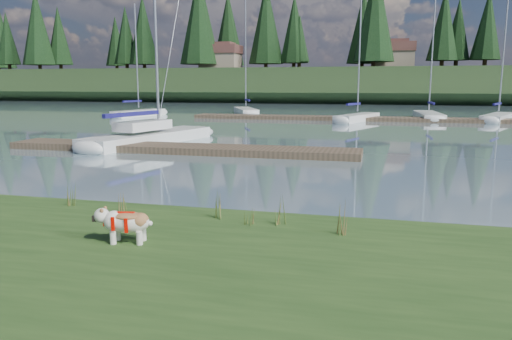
# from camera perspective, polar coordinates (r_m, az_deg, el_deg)

# --- Properties ---
(ground) EXTENTS (200.00, 200.00, 0.00)m
(ground) POSITION_cam_1_polar(r_m,az_deg,el_deg) (41.82, 7.74, 5.70)
(ground) COLOR #77929E
(ground) RESTS_ON ground
(bank) EXTENTS (60.00, 9.00, 0.35)m
(bank) POSITION_cam_1_polar(r_m,az_deg,el_deg) (7.77, -25.53, -12.63)
(bank) COLOR #2D4B1C
(bank) RESTS_ON ground
(ridge) EXTENTS (200.00, 20.00, 5.00)m
(ridge) POSITION_cam_1_polar(r_m,az_deg,el_deg) (84.58, 11.20, 9.40)
(ridge) COLOR #1F3118
(ridge) RESTS_ON ground
(bulldog) EXTENTS (1.00, 0.52, 0.59)m
(bulldog) POSITION_cam_1_polar(r_m,az_deg,el_deg) (8.75, -14.66, -5.69)
(bulldog) COLOR silver
(bulldog) RESTS_ON bank
(sailboat_main) EXTENTS (4.00, 9.45, 13.31)m
(sailboat_main) POSITION_cam_1_polar(r_m,az_deg,el_deg) (26.23, -11.10, 4.05)
(sailboat_main) COLOR silver
(sailboat_main) RESTS_ON ground
(dock_near) EXTENTS (16.00, 2.00, 0.30)m
(dock_near) POSITION_cam_1_polar(r_m,az_deg,el_deg) (22.42, -8.85, 2.45)
(dock_near) COLOR #4C3D2C
(dock_near) RESTS_ON ground
(dock_far) EXTENTS (26.00, 2.20, 0.30)m
(dock_far) POSITION_cam_1_polar(r_m,az_deg,el_deg) (41.63, 10.50, 5.82)
(dock_far) COLOR #4C3D2C
(dock_far) RESTS_ON ground
(sailboat_bg_0) EXTENTS (2.94, 6.95, 10.03)m
(sailboat_bg_0) POSITION_cam_1_polar(r_m,az_deg,el_deg) (47.51, -12.77, 6.44)
(sailboat_bg_0) COLOR silver
(sailboat_bg_0) RESTS_ON ground
(sailboat_bg_1) EXTENTS (4.42, 7.43, 11.23)m
(sailboat_bg_1) POSITION_cam_1_polar(r_m,az_deg,el_deg) (49.73, -1.29, 6.83)
(sailboat_bg_1) COLOR silver
(sailboat_bg_1) RESTS_ON ground
(sailboat_bg_2) EXTENTS (3.67, 6.89, 10.42)m
(sailboat_bg_2) POSITION_cam_1_polar(r_m,az_deg,el_deg) (41.18, 11.83, 5.98)
(sailboat_bg_2) COLOR silver
(sailboat_bg_2) RESTS_ON ground
(sailboat_bg_3) EXTENTS (2.15, 8.40, 12.18)m
(sailboat_bg_3) POSITION_cam_1_polar(r_m,az_deg,el_deg) (45.25, 18.98, 5.98)
(sailboat_bg_3) COLOR silver
(sailboat_bg_3) RESTS_ON ground
(sailboat_bg_4) EXTENTS (4.15, 7.46, 11.05)m
(sailboat_bg_4) POSITION_cam_1_polar(r_m,az_deg,el_deg) (45.16, 26.10, 5.51)
(sailboat_bg_4) COLOR silver
(sailboat_bg_4) RESTS_ON ground
(weed_0) EXTENTS (0.17, 0.14, 0.65)m
(weed_0) POSITION_cam_1_polar(r_m,az_deg,el_deg) (10.33, -15.02, -3.86)
(weed_0) COLOR #475B23
(weed_0) RESTS_ON bank
(weed_1) EXTENTS (0.17, 0.14, 0.58)m
(weed_1) POSITION_cam_1_polar(r_m,az_deg,el_deg) (10.02, -4.30, -4.15)
(weed_1) COLOR #475B23
(weed_1) RESTS_ON bank
(weed_2) EXTENTS (0.17, 0.14, 0.57)m
(weed_2) POSITION_cam_1_polar(r_m,az_deg,el_deg) (9.55, 2.68, -4.87)
(weed_2) COLOR #475B23
(weed_2) RESTS_ON bank
(weed_3) EXTENTS (0.17, 0.14, 0.65)m
(weed_3) POSITION_cam_1_polar(r_m,az_deg,el_deg) (11.66, -20.46, -2.60)
(weed_3) COLOR #475B23
(weed_3) RESTS_ON bank
(weed_4) EXTENTS (0.17, 0.14, 0.35)m
(weed_4) POSITION_cam_1_polar(r_m,az_deg,el_deg) (9.58, -0.80, -5.38)
(weed_4) COLOR #475B23
(weed_4) RESTS_ON bank
(weed_5) EXTENTS (0.17, 0.14, 0.68)m
(weed_5) POSITION_cam_1_polar(r_m,az_deg,el_deg) (9.05, 9.86, -5.54)
(weed_5) COLOR #475B23
(weed_5) RESTS_ON bank
(mud_lip) EXTENTS (60.00, 0.50, 0.14)m
(mud_lip) POSITION_cam_1_polar(r_m,az_deg,el_deg) (11.32, -11.17, -5.40)
(mud_lip) COLOR #33281C
(mud_lip) RESTS_ON ground
(conifer_0) EXTENTS (5.72, 5.72, 14.15)m
(conifer_0) POSITION_cam_1_polar(r_m,az_deg,el_deg) (99.08, -23.74, 14.70)
(conifer_0) COLOR #382619
(conifer_0) RESTS_ON ridge
(conifer_1) EXTENTS (4.40, 4.40, 11.30)m
(conifer_1) POSITION_cam_1_polar(r_m,az_deg,el_deg) (94.17, -14.66, 14.66)
(conifer_1) COLOR #382619
(conifer_1) RESTS_ON ridge
(conifer_2) EXTENTS (6.60, 6.60, 16.05)m
(conifer_2) POSITION_cam_1_polar(r_m,az_deg,el_deg) (85.48, -6.50, 16.95)
(conifer_2) COLOR #382619
(conifer_2) RESTS_ON ridge
(conifer_3) EXTENTS (4.84, 4.84, 12.25)m
(conifer_3) POSITION_cam_1_polar(r_m,az_deg,el_deg) (85.18, 4.39, 15.79)
(conifer_3) COLOR #382619
(conifer_3) RESTS_ON ridge
(conifer_4) EXTENTS (6.16, 6.16, 15.10)m
(conifer_4) POSITION_cam_1_polar(r_m,az_deg,el_deg) (78.11, 13.47, 17.09)
(conifer_4) COLOR #382619
(conifer_4) RESTS_ON ridge
(conifer_5) EXTENTS (3.96, 3.96, 10.35)m
(conifer_5) POSITION_cam_1_polar(r_m,az_deg,el_deg) (82.45, 22.10, 14.67)
(conifer_5) COLOR #382619
(conifer_5) RESTS_ON ridge
(house_0) EXTENTS (6.30, 5.30, 4.65)m
(house_0) POSITION_cam_1_polar(r_m,az_deg,el_deg) (85.83, -4.01, 12.78)
(house_0) COLOR gray
(house_0) RESTS_ON ridge
(house_1) EXTENTS (6.30, 5.30, 4.65)m
(house_1) POSITION_cam_1_polar(r_m,az_deg,el_deg) (82.56, 15.50, 12.57)
(house_1) COLOR gray
(house_1) RESTS_ON ridge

